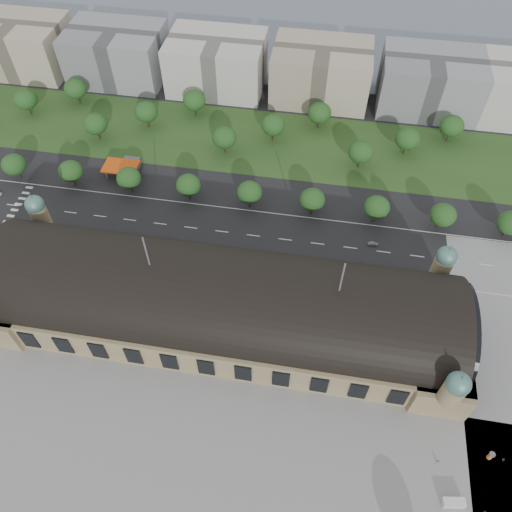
% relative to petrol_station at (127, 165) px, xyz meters
% --- Properties ---
extents(ground, '(900.00, 900.00, 0.00)m').
position_rel_petrol_station_xyz_m(ground, '(53.91, -65.28, -2.95)').
color(ground, black).
rests_on(ground, ground).
extents(station, '(150.00, 48.40, 44.30)m').
position_rel_petrol_station_xyz_m(station, '(53.91, -65.28, 7.33)').
color(station, '#998A5F').
rests_on(station, ground).
extents(plaza_south, '(190.00, 48.00, 0.12)m').
position_rel_petrol_station_xyz_m(plaza_south, '(63.91, -109.28, -2.95)').
color(plaza_south, gray).
rests_on(plaza_south, ground).
extents(road_slab, '(260.00, 26.00, 0.10)m').
position_rel_petrol_station_xyz_m(road_slab, '(33.91, -27.28, -2.95)').
color(road_slab, black).
rests_on(road_slab, ground).
extents(grass_belt, '(300.00, 45.00, 0.10)m').
position_rel_petrol_station_xyz_m(grass_belt, '(38.91, 27.72, -2.95)').
color(grass_belt, '#28481C').
rests_on(grass_belt, ground).
extents(petrol_station, '(14.00, 13.00, 5.05)m').
position_rel_petrol_station_xyz_m(petrol_station, '(0.00, 0.00, 0.00)').
color(petrol_station, '#CE480C').
rests_on(petrol_station, ground).
extents(office_1, '(45.00, 32.00, 24.00)m').
position_rel_petrol_station_xyz_m(office_1, '(-76.09, 67.72, 9.05)').
color(office_1, '#B4A78D').
rests_on(office_1, ground).
extents(office_2, '(45.00, 32.00, 24.00)m').
position_rel_petrol_station_xyz_m(office_2, '(-26.09, 67.72, 9.05)').
color(office_2, gray).
rests_on(office_2, ground).
extents(office_3, '(45.00, 32.00, 24.00)m').
position_rel_petrol_station_xyz_m(office_3, '(23.91, 67.72, 9.05)').
color(office_3, beige).
rests_on(office_3, ground).
extents(office_4, '(45.00, 32.00, 24.00)m').
position_rel_petrol_station_xyz_m(office_4, '(73.91, 67.72, 9.05)').
color(office_4, '#B4A78D').
rests_on(office_4, ground).
extents(office_5, '(45.00, 32.00, 24.00)m').
position_rel_petrol_station_xyz_m(office_5, '(123.91, 67.72, 9.05)').
color(office_5, gray).
rests_on(office_5, ground).
extents(tree_row_1, '(9.60, 9.60, 11.52)m').
position_rel_petrol_station_xyz_m(tree_row_1, '(-42.09, -12.28, 4.48)').
color(tree_row_1, '#2D2116').
rests_on(tree_row_1, ground).
extents(tree_row_2, '(9.60, 9.60, 11.52)m').
position_rel_petrol_station_xyz_m(tree_row_2, '(-18.09, -12.28, 4.48)').
color(tree_row_2, '#2D2116').
rests_on(tree_row_2, ground).
extents(tree_row_3, '(9.60, 9.60, 11.52)m').
position_rel_petrol_station_xyz_m(tree_row_3, '(5.91, -12.28, 4.48)').
color(tree_row_3, '#2D2116').
rests_on(tree_row_3, ground).
extents(tree_row_4, '(9.60, 9.60, 11.52)m').
position_rel_petrol_station_xyz_m(tree_row_4, '(29.91, -12.28, 4.48)').
color(tree_row_4, '#2D2116').
rests_on(tree_row_4, ground).
extents(tree_row_5, '(9.60, 9.60, 11.52)m').
position_rel_petrol_station_xyz_m(tree_row_5, '(53.91, -12.28, 4.48)').
color(tree_row_5, '#2D2116').
rests_on(tree_row_5, ground).
extents(tree_row_6, '(9.60, 9.60, 11.52)m').
position_rel_petrol_station_xyz_m(tree_row_6, '(77.91, -12.28, 4.48)').
color(tree_row_6, '#2D2116').
rests_on(tree_row_6, ground).
extents(tree_row_7, '(9.60, 9.60, 11.52)m').
position_rel_petrol_station_xyz_m(tree_row_7, '(101.91, -12.28, 4.48)').
color(tree_row_7, '#2D2116').
rests_on(tree_row_7, ground).
extents(tree_row_8, '(9.60, 9.60, 11.52)m').
position_rel_petrol_station_xyz_m(tree_row_8, '(125.91, -12.28, 4.48)').
color(tree_row_8, '#2D2116').
rests_on(tree_row_8, ground).
extents(tree_row_9, '(9.60, 9.60, 11.52)m').
position_rel_petrol_station_xyz_m(tree_row_9, '(149.91, -12.28, 4.48)').
color(tree_row_9, '#2D2116').
rests_on(tree_row_9, ground).
extents(tree_belt_1, '(10.40, 10.40, 12.48)m').
position_rel_petrol_station_xyz_m(tree_belt_1, '(-57.09, 29.72, 5.10)').
color(tree_belt_1, '#2D2116').
rests_on(tree_belt_1, ground).
extents(tree_belt_2, '(10.40, 10.40, 12.48)m').
position_rel_petrol_station_xyz_m(tree_belt_2, '(-38.09, 41.72, 5.10)').
color(tree_belt_2, '#2D2116').
rests_on(tree_belt_2, ground).
extents(tree_belt_3, '(10.40, 10.40, 12.48)m').
position_rel_petrol_station_xyz_m(tree_belt_3, '(-19.09, 17.72, 5.10)').
color(tree_belt_3, '#2D2116').
rests_on(tree_belt_3, ground).
extents(tree_belt_4, '(10.40, 10.40, 12.48)m').
position_rel_petrol_station_xyz_m(tree_belt_4, '(-0.09, 29.72, 5.10)').
color(tree_belt_4, '#2D2116').
rests_on(tree_belt_4, ground).
extents(tree_belt_5, '(10.40, 10.40, 12.48)m').
position_rel_petrol_station_xyz_m(tree_belt_5, '(18.91, 41.72, 5.10)').
color(tree_belt_5, '#2D2116').
rests_on(tree_belt_5, ground).
extents(tree_belt_6, '(10.40, 10.40, 12.48)m').
position_rel_petrol_station_xyz_m(tree_belt_6, '(37.91, 17.72, 5.10)').
color(tree_belt_6, '#2D2116').
rests_on(tree_belt_6, ground).
extents(tree_belt_7, '(10.40, 10.40, 12.48)m').
position_rel_petrol_station_xyz_m(tree_belt_7, '(56.91, 29.72, 5.10)').
color(tree_belt_7, '#2D2116').
rests_on(tree_belt_7, ground).
extents(tree_belt_8, '(10.40, 10.40, 12.48)m').
position_rel_petrol_station_xyz_m(tree_belt_8, '(75.91, 41.72, 5.10)').
color(tree_belt_8, '#2D2116').
rests_on(tree_belt_8, ground).
extents(tree_belt_9, '(10.40, 10.40, 12.48)m').
position_rel_petrol_station_xyz_m(tree_belt_9, '(94.91, 17.72, 5.10)').
color(tree_belt_9, '#2D2116').
rests_on(tree_belt_9, ground).
extents(tree_belt_10, '(10.40, 10.40, 12.48)m').
position_rel_petrol_station_xyz_m(tree_belt_10, '(113.91, 29.72, 5.10)').
color(tree_belt_10, '#2D2116').
rests_on(tree_belt_10, ground).
extents(tree_belt_11, '(10.40, 10.40, 12.48)m').
position_rel_petrol_station_xyz_m(tree_belt_11, '(132.91, 41.72, 5.10)').
color(tree_belt_11, '#2D2116').
rests_on(tree_belt_11, ground).
extents(traffic_car_2, '(6.02, 3.39, 1.59)m').
position_rel_petrol_station_xyz_m(traffic_car_2, '(-18.63, -36.77, -2.16)').
color(traffic_car_2, black).
rests_on(traffic_car_2, ground).
extents(traffic_car_4, '(4.86, 2.10, 1.64)m').
position_rel_petrol_station_xyz_m(traffic_car_4, '(63.61, -37.00, -2.13)').
color(traffic_car_4, '#221C4E').
rests_on(traffic_car_4, ground).
extents(traffic_car_5, '(3.99, 1.74, 1.28)m').
position_rel_petrol_station_xyz_m(traffic_car_5, '(102.01, -24.59, -2.31)').
color(traffic_car_5, slate).
rests_on(traffic_car_5, ground).
extents(parked_car_0, '(5.30, 3.42, 1.65)m').
position_rel_petrol_station_xyz_m(parked_car_0, '(-18.35, -42.75, -2.12)').
color(parked_car_0, black).
rests_on(parked_car_0, ground).
extents(parked_car_1, '(6.19, 4.86, 1.56)m').
position_rel_petrol_station_xyz_m(parked_car_1, '(-20.32, -40.28, -2.17)').
color(parked_car_1, maroon).
rests_on(parked_car_1, ground).
extents(parked_car_2, '(5.55, 4.66, 1.52)m').
position_rel_petrol_station_xyz_m(parked_car_2, '(-12.93, -40.28, -2.19)').
color(parked_car_2, '#1A2A49').
rests_on(parked_car_2, ground).
extents(parked_car_3, '(4.83, 3.70, 1.54)m').
position_rel_petrol_station_xyz_m(parked_car_3, '(-0.08, -44.28, -2.18)').
color(parked_car_3, slate).
rests_on(parked_car_3, ground).
extents(parked_car_4, '(4.05, 3.28, 1.29)m').
position_rel_petrol_station_xyz_m(parked_car_4, '(19.25, -40.95, -2.30)').
color(parked_car_4, silver).
rests_on(parked_car_4, ground).
extents(parked_car_5, '(5.08, 4.60, 1.31)m').
position_rel_petrol_station_xyz_m(parked_car_5, '(13.69, -40.28, -2.29)').
color(parked_car_5, '#909398').
rests_on(parked_car_5, ground).
extents(parked_car_6, '(5.79, 4.05, 1.56)m').
position_rel_petrol_station_xyz_m(parked_car_6, '(9.56, -40.28, -2.17)').
color(parked_car_6, black).
rests_on(parked_car_6, ground).
extents(bus_west, '(11.56, 3.01, 3.20)m').
position_rel_petrol_station_xyz_m(bus_west, '(40.05, -38.28, -1.35)').
color(bus_west, red).
rests_on(bus_west, ground).
extents(bus_mid, '(12.84, 4.18, 3.51)m').
position_rel_petrol_station_xyz_m(bus_mid, '(65.11, -38.28, -1.19)').
color(bus_mid, white).
rests_on(bus_mid, ground).
extents(bus_east, '(13.01, 3.28, 3.61)m').
position_rel_petrol_station_xyz_m(bus_east, '(69.35, -38.28, -1.15)').
color(bus_east, beige).
rests_on(bus_east, ground).
extents(van_south, '(5.97, 3.06, 2.47)m').
position_rel_petrol_station_xyz_m(van_south, '(123.61, -109.39, -1.77)').
color(van_south, silver).
rests_on(van_south, ground).
extents(advertising_column, '(1.60, 1.60, 3.03)m').
position_rel_petrol_station_xyz_m(advertising_column, '(134.60, -95.83, -1.37)').
color(advertising_column, '#BD452F').
rests_on(advertising_column, ground).
extents(pedestrian_0, '(0.80, 0.54, 1.52)m').
position_rel_petrol_station_xyz_m(pedestrian_0, '(120.68, -99.52, -2.19)').
color(pedestrian_0, gray).
rests_on(pedestrian_0, ground).
extents(pedestrian_1, '(0.78, 0.85, 1.95)m').
position_rel_petrol_station_xyz_m(pedestrian_1, '(131.54, -110.17, -1.97)').
color(pedestrian_1, gray).
rests_on(pedestrian_1, ground).
extents(pedestrian_2, '(0.63, 0.84, 1.54)m').
position_rel_petrol_station_xyz_m(pedestrian_2, '(138.25, -95.91, -2.18)').
color(pedestrian_2, gray).
rests_on(pedestrian_2, ground).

